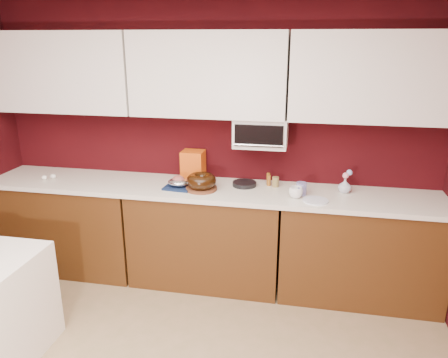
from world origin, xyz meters
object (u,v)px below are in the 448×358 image
foil_ham_nest (179,182)px  coffee_mug (296,191)px  bundt_cake (201,181)px  pandoro_box (193,165)px  flower_vase (345,185)px  blue_jar (301,189)px  toaster_oven (261,132)px

foil_ham_nest → coffee_mug: 1.00m
bundt_cake → pandoro_box: size_ratio=0.95×
coffee_mug → flower_vase: (0.40, 0.21, 0.01)m
bundt_cake → coffee_mug: 0.80m
pandoro_box → flower_vase: (1.34, -0.10, -0.07)m
foil_ham_nest → coffee_mug: size_ratio=1.71×
foil_ham_nest → pandoro_box: size_ratio=0.69×
coffee_mug → blue_jar: coffee_mug is taller
flower_vase → coffee_mug: bearing=-152.1°
blue_jar → pandoro_box: bearing=167.2°
bundt_cake → foil_ham_nest: 0.21m
toaster_oven → coffee_mug: bearing=-39.8°
flower_vase → foil_ham_nest: bearing=-173.1°
pandoro_box → coffee_mug: bearing=-17.3°
toaster_oven → flower_vase: (0.72, -0.06, -0.41)m
pandoro_box → blue_jar: pandoro_box is taller
coffee_mug → toaster_oven: bearing=140.2°
foil_ham_nest → blue_jar: bearing=2.3°
foil_ham_nest → flower_vase: (1.40, 0.17, 0.01)m
bundt_cake → toaster_oven: bearing=26.5°
toaster_oven → pandoro_box: (-0.61, 0.03, -0.34)m
foil_ham_nest → blue_jar: 1.04m
coffee_mug → flower_vase: 0.45m
toaster_oven → bundt_cake: bearing=-153.5°
pandoro_box → coffee_mug: size_ratio=2.47×
toaster_oven → coffee_mug: size_ratio=4.14×
foil_ham_nest → blue_jar: size_ratio=1.79×
foil_ham_nest → pandoro_box: bearing=77.1°
pandoro_box → blue_jar: (0.98, -0.22, -0.08)m
flower_vase → blue_jar: bearing=-160.2°
pandoro_box → flower_vase: bearing=-3.3°
pandoro_box → blue_jar: 1.01m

